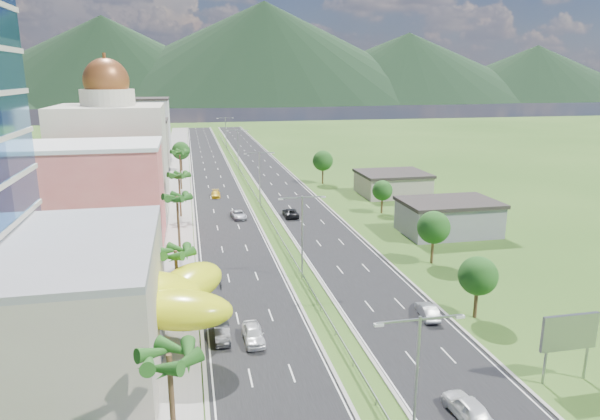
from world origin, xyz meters
TOP-DOWN VIEW (x-y plane):
  - ground at (0.00, 0.00)m, footprint 500.00×500.00m
  - road_left at (-7.50, 90.00)m, footprint 11.00×260.00m
  - road_right at (7.50, 90.00)m, footprint 11.00×260.00m
  - sidewalk_left at (-17.00, 90.00)m, footprint 7.00×260.00m
  - median_guardrail at (0.00, 71.99)m, footprint 0.10×216.06m
  - streetlight_median_a at (0.00, -25.00)m, footprint 6.04×0.25m
  - streetlight_median_b at (0.00, 10.00)m, footprint 6.04×0.25m
  - streetlight_median_c at (0.00, 50.00)m, footprint 6.04×0.25m
  - streetlight_median_d at (0.00, 95.00)m, footprint 6.04×0.25m
  - streetlight_median_e at (0.00, 140.00)m, footprint 6.04×0.25m
  - lime_canopy at (-20.00, -4.00)m, footprint 18.00×15.00m
  - pink_shophouse at (-28.00, 32.00)m, footprint 20.00×15.00m
  - domed_building at (-28.00, 55.00)m, footprint 20.00×20.00m
  - midrise_grey at (-27.00, 80.00)m, footprint 16.00×15.00m
  - midrise_beige at (-27.00, 102.00)m, footprint 16.00×15.00m
  - midrise_white at (-27.00, 125.00)m, footprint 16.00×15.00m
  - billboard at (17.00, -18.00)m, footprint 5.20×0.35m
  - shed_near at (28.00, 25.00)m, footprint 15.00×10.00m
  - shed_far at (30.00, 55.00)m, footprint 14.00×12.00m
  - palm_tree_a at (-15.50, -22.00)m, footprint 3.60×3.60m
  - palm_tree_b at (-15.50, 2.00)m, footprint 3.60×3.60m
  - palm_tree_c at (-15.50, 22.00)m, footprint 3.60×3.60m
  - palm_tree_d at (-15.50, 45.00)m, footprint 3.60×3.60m
  - palm_tree_e at (-15.50, 70.00)m, footprint 3.60×3.60m
  - leafy_tree_lfar at (-15.50, 95.00)m, footprint 4.90×4.90m
  - leafy_tree_ra at (16.00, -5.00)m, footprint 4.20×4.20m
  - leafy_tree_rb at (19.00, 12.00)m, footprint 4.55×4.55m
  - leafy_tree_rc at (22.00, 40.00)m, footprint 3.85×3.85m
  - leafy_tree_rd at (18.00, 70.00)m, footprint 4.90×4.90m
  - mountain_ridge at (60.00, 450.00)m, footprint 860.00×140.00m
  - car_white_near_left at (-8.27, -5.53)m, footprint 2.02×4.89m
  - car_dark_left at (-11.26, -4.59)m, footprint 1.59×4.33m
  - car_silver_mid_left at (-5.16, 41.63)m, footprint 2.90×5.32m
  - car_yellow_far_left at (-8.24, 60.22)m, footprint 2.01×4.64m
  - car_white_near_right at (6.29, -21.01)m, footprint 2.40×5.27m
  - car_silver_right at (10.91, -4.04)m, footprint 2.22×4.76m
  - car_dark_far_right at (4.42, 40.76)m, footprint 2.67×5.56m
  - motorcycle at (-10.56, 9.23)m, footprint 0.75×2.15m

SIDE VIEW (x-z plane):
  - ground at x=0.00m, z-range 0.00..0.00m
  - mountain_ridge at x=60.00m, z-range -45.00..45.00m
  - road_left at x=-7.50m, z-range 0.00..0.04m
  - road_right at x=7.50m, z-range 0.00..0.04m
  - sidewalk_left at x=-17.00m, z-range 0.00..0.12m
  - median_guardrail at x=0.00m, z-range 0.24..1.00m
  - car_yellow_far_left at x=-8.24m, z-range 0.04..1.37m
  - motorcycle at x=-10.56m, z-range 0.04..1.40m
  - car_silver_mid_left at x=-5.16m, z-range 0.04..1.46m
  - car_dark_left at x=-11.26m, z-range 0.04..1.46m
  - car_silver_right at x=10.91m, z-range 0.04..1.55m
  - car_dark_far_right at x=4.42m, z-range 0.04..1.57m
  - car_white_near_left at x=-8.27m, z-range 0.04..1.70m
  - car_white_near_right at x=6.29m, z-range 0.04..1.79m
  - shed_far at x=30.00m, z-range 0.00..4.40m
  - shed_near at x=28.00m, z-range 0.00..5.00m
  - leafy_tree_rc at x=22.00m, z-range 1.21..7.54m
  - billboard at x=17.00m, z-range 1.32..7.52m
  - leafy_tree_ra at x=16.00m, z-range 1.33..8.23m
  - lime_canopy at x=-20.00m, z-range 1.29..8.69m
  - leafy_tree_rb at x=19.00m, z-range 1.44..8.92m
  - leafy_tree_lfar at x=-15.50m, z-range 1.55..9.60m
  - leafy_tree_rd at x=18.00m, z-range 1.55..9.60m
  - midrise_beige at x=-27.00m, z-range 0.00..13.00m
  - streetlight_median_a at x=0.00m, z-range 1.25..12.25m
  - streetlight_median_b at x=0.00m, z-range 1.25..12.25m
  - streetlight_median_c at x=0.00m, z-range 1.25..12.25m
  - streetlight_median_d at x=0.00m, z-range 1.25..12.25m
  - streetlight_median_e at x=0.00m, z-range 1.25..12.25m
  - palm_tree_b at x=-15.50m, z-range 3.01..11.11m
  - pink_shophouse at x=-28.00m, z-range 0.00..15.00m
  - palm_tree_d at x=-15.50m, z-range 3.24..11.84m
  - midrise_grey at x=-27.00m, z-range 0.00..16.00m
  - palm_tree_a at x=-15.50m, z-range 3.47..12.57m
  - palm_tree_e at x=-15.50m, z-range 3.61..13.01m
  - palm_tree_c at x=-15.50m, z-range 3.70..13.30m
  - midrise_white at x=-27.00m, z-range 0.00..18.00m
  - domed_building at x=-28.00m, z-range -3.00..25.70m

